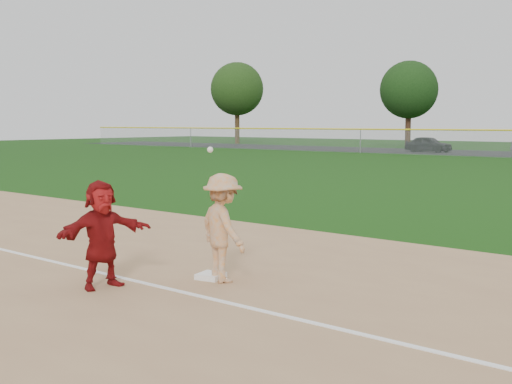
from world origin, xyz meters
The scene contains 8 objects.
ground centered at (0.00, 0.00, 0.00)m, with size 160.00×160.00×0.00m, color #133F0C.
foul_line centered at (0.00, -0.80, 0.03)m, with size 60.00×0.10×0.01m, color white.
first_base centered at (0.21, 0.09, 0.06)m, with size 0.39×0.39×0.09m, color white.
base_runner centered at (-0.71, -1.35, 0.85)m, with size 1.53×0.49×1.65m, color maroon.
car_left centered at (-16.26, 45.19, 0.69)m, with size 1.61×4.01×1.37m, color black.
first_base_play centered at (0.47, 0.09, 0.88)m, with size 1.26×0.96×2.14m.
tree_0 centered at (-44.00, 52.00, 6.59)m, with size 6.40×6.40×9.81m.
tree_1 centered at (-22.00, 53.00, 5.83)m, with size 5.80×5.80×8.75m.
Camera 1 is at (7.19, -7.34, 2.53)m, focal length 45.00 mm.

